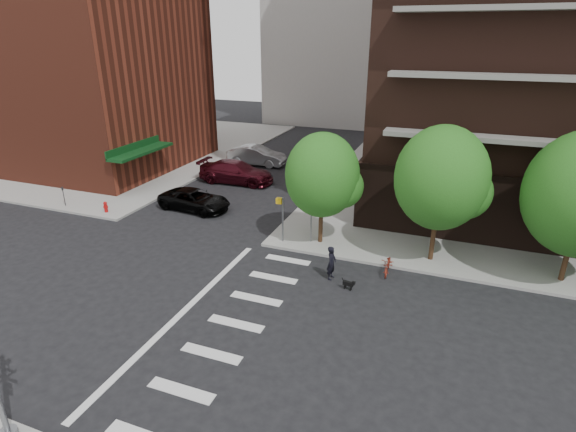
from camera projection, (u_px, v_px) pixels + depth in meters
ground at (174, 309)px, 19.40m from camera, size 120.00×120.00×0.00m
sidewalk_nw at (106, 145)px, 47.80m from camera, size 31.00×33.00×0.15m
crosswalk at (219, 320)px, 18.67m from camera, size 3.85×13.00×0.01m
midrise_nw at (65, 45)px, 38.43m from camera, size 21.40×15.50×20.00m
tree_a at (322, 175)px, 23.92m from camera, size 4.00×4.00×5.90m
tree_b at (441, 178)px, 21.76m from camera, size 4.50×4.50×6.65m
pedestrian_signal at (289, 213)px, 24.80m from camera, size 2.18×0.67×2.60m
fire_hydrant at (106, 206)px, 29.41m from camera, size 0.24×0.24×0.73m
parking_meter at (63, 194)px, 30.42m from camera, size 0.10×0.08×1.32m
parked_car_black at (195, 200)px, 30.17m from camera, size 2.76×5.16×1.38m
parked_car_maroon at (236, 172)px, 35.61m from camera, size 2.65×6.09×1.74m
parked_car_silver at (257, 156)px, 40.43m from camera, size 2.08×5.34×1.73m
scooter at (388, 265)px, 22.19m from camera, size 0.64×1.73×0.90m
dog_walker at (332, 263)px, 21.52m from camera, size 0.65×0.46×1.70m
dog at (349, 284)px, 20.76m from camera, size 0.60×0.25×0.50m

